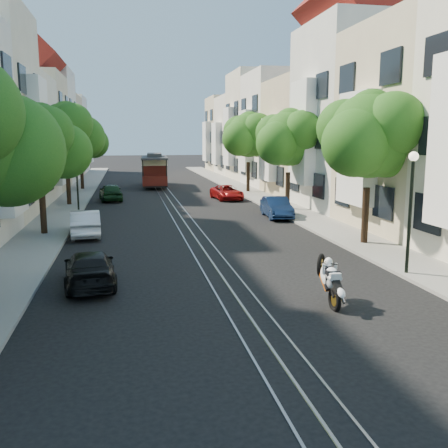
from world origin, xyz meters
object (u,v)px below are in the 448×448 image
tree_e_c (290,140)px  tree_w_b (40,145)px  cable_car (155,169)px  lamp_west (76,168)px  parked_car_w_far (111,192)px  parked_car_w_near (90,268)px  parked_car_w_mid (86,223)px  lamp_east (411,194)px  parked_car_e_far (227,192)px  tree_w_c (66,133)px  tree_e_b (371,138)px  parked_car_e_mid (277,207)px  tree_w_d (81,139)px  tree_e_d (249,136)px  sportbike_rider (329,279)px

tree_e_c → tree_w_b: 15.60m
cable_car → tree_e_c: bearing=-63.4°
lamp_west → parked_car_w_far: bearing=70.5°
parked_car_w_near → parked_car_w_mid: bearing=-90.1°
parked_car_w_far → lamp_east: bearing=108.1°
tree_e_c → cable_car: bearing=113.6°
lamp_east → parked_car_e_far: size_ratio=1.04×
tree_w_c → parked_car_w_near: bearing=-82.2°
tree_e_b → parked_car_w_far: bearing=122.4°
tree_w_b → parked_car_w_mid: size_ratio=1.63×
parked_car_e_mid → parked_car_w_far: size_ratio=0.96×
tree_w_b → parked_car_w_near: bearing=-73.1°
tree_w_d → lamp_east: bearing=-67.2°
tree_e_b → parked_car_w_mid: tree_e_b is taller
lamp_east → tree_w_c: bearing=122.6°
parked_car_e_far → parked_car_w_far: (-8.80, 0.94, 0.11)m
tree_w_c → parked_car_w_far: bearing=41.1°
tree_e_d → parked_car_w_far: (-11.66, -3.61, -4.20)m
cable_car → parked_car_e_far: size_ratio=1.96×
lamp_east → parked_car_e_mid: (-0.70, 13.17, -2.22)m
tree_w_b → parked_car_w_far: bearing=78.4°
tree_e_c → lamp_west: (-13.56, 2.02, -1.75)m
cable_car → tree_e_d: bearing=-38.0°
tree_e_d → parked_car_w_near: (-11.66, -26.03, -4.31)m
tree_e_c → parked_car_w_far: 14.36m
lamp_west → parked_car_w_far: 6.10m
lamp_west → parked_car_w_near: size_ratio=1.07×
tree_e_c → cable_car: (-7.76, 17.75, -2.85)m
lamp_west → parked_car_e_far: bearing=22.5°
tree_w_d → parked_car_w_mid: bearing=-85.0°
tree_e_c → tree_e_d: size_ratio=0.95×
lamp_east → parked_car_w_far: (-10.70, 23.37, -2.18)m
sportbike_rider → parked_car_w_near: bearing=154.6°
tree_e_d → parked_car_e_far: bearing=-122.2°
tree_e_b → tree_w_b: tree_e_b is taller
tree_e_b → cable_car: bearing=105.1°
tree_e_d → lamp_west: tree_e_d is taller
sportbike_rider → parked_car_w_far: 26.63m
tree_e_d → parked_car_e_mid: 14.54m
tree_e_d → tree_w_b: (-14.40, -17.00, -0.47)m
cable_car → parked_car_e_mid: size_ratio=2.08×
lamp_west → tree_w_d: bearing=93.4°
tree_e_d → lamp_east: bearing=-92.0°
sportbike_rider → parked_car_w_mid: (-7.64, 11.87, -0.15)m
tree_e_c → parked_car_e_mid: tree_e_c is taller
parked_car_w_near → parked_car_w_mid: size_ratio=1.01×
cable_car → parked_car_e_mid: 21.47m
lamp_east → sportbike_rider: bearing=-148.4°
tree_e_b → tree_e_d: (0.00, 22.00, 0.13)m
tree_e_c → parked_car_w_mid: (-12.45, -6.47, -3.97)m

